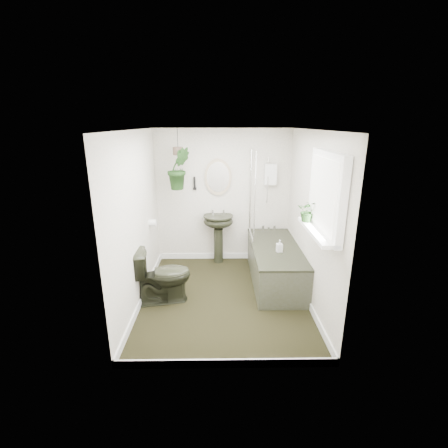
{
  "coord_description": "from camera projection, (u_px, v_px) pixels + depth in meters",
  "views": [
    {
      "loc": [
        -0.06,
        -4.1,
        2.39
      ],
      "look_at": [
        0.0,
        0.15,
        1.05
      ],
      "focal_mm": 26.0,
      "sensor_mm": 36.0,
      "label": 1
    }
  ],
  "objects": [
    {
      "name": "wall_front",
      "position": [
        226.0,
        265.0,
        2.94
      ],
      "size": [
        2.3,
        0.02,
        2.3
      ],
      "primitive_type": "cube",
      "color": "silver",
      "rests_on": "ground"
    },
    {
      "name": "toilet",
      "position": [
        162.0,
        275.0,
        4.43
      ],
      "size": [
        0.84,
        0.58,
        0.78
      ],
      "primitive_type": "imported",
      "rotation": [
        0.0,
        0.0,
        1.78
      ],
      "color": "black",
      "rests_on": "floor"
    },
    {
      "name": "hanging_plant",
      "position": [
        179.0,
        169.0,
        5.1
      ],
      "size": [
        0.45,
        0.4,
        0.66
      ],
      "primitive_type": "imported",
      "rotation": [
        0.0,
        0.0,
        0.37
      ],
      "color": "black",
      "rests_on": "ceiling"
    },
    {
      "name": "shower_box",
      "position": [
        270.0,
        174.0,
        5.45
      ],
      "size": [
        0.2,
        0.1,
        0.35
      ],
      "primitive_type": "cube",
      "color": "white",
      "rests_on": "wall_back"
    },
    {
      "name": "window_recess",
      "position": [
        326.0,
        194.0,
        3.48
      ],
      "size": [
        0.08,
        1.0,
        0.9
      ],
      "primitive_type": "cube",
      "color": "white",
      "rests_on": "wall_right"
    },
    {
      "name": "sill_plant",
      "position": [
        308.0,
        211.0,
        3.85
      ],
      "size": [
        0.29,
        0.28,
        0.26
      ],
      "primitive_type": "imported",
      "rotation": [
        0.0,
        0.0,
        -0.39
      ],
      "color": "black",
      "rests_on": "window_sill"
    },
    {
      "name": "wall_sconce",
      "position": [
        195.0,
        183.0,
        5.5
      ],
      "size": [
        0.04,
        0.04,
        0.22
      ],
      "primitive_type": "cylinder",
      "color": "black",
      "rests_on": "wall_back"
    },
    {
      "name": "bathtub",
      "position": [
        275.0,
        264.0,
        5.03
      ],
      "size": [
        0.72,
        1.72,
        0.58
      ],
      "primitive_type": null,
      "color": "black",
      "rests_on": "floor"
    },
    {
      "name": "wall_left",
      "position": [
        136.0,
        221.0,
        4.27
      ],
      "size": [
        0.02,
        2.8,
        2.3
      ],
      "primitive_type": "cube",
      "color": "silver",
      "rests_on": "ground"
    },
    {
      "name": "soap_bottle",
      "position": [
        280.0,
        246.0,
        4.71
      ],
      "size": [
        0.09,
        0.09,
        0.18
      ],
      "primitive_type": "imported",
      "rotation": [
        0.0,
        0.0,
        0.11
      ],
      "color": "black",
      "rests_on": "bathtub"
    },
    {
      "name": "floor",
      "position": [
        224.0,
        298.0,
        4.63
      ],
      "size": [
        2.3,
        2.8,
        0.02
      ],
      "primitive_type": "cube",
      "color": "black",
      "rests_on": "ground"
    },
    {
      "name": "oval_mirror",
      "position": [
        218.0,
        177.0,
        5.49
      ],
      "size": [
        0.46,
        0.03,
        0.62
      ],
      "primitive_type": "ellipsoid",
      "color": "tan",
      "rests_on": "wall_back"
    },
    {
      "name": "skirting",
      "position": [
        224.0,
        294.0,
        4.61
      ],
      "size": [
        2.3,
        2.8,
        0.1
      ],
      "primitive_type": "cube",
      "color": "white",
      "rests_on": "floor"
    },
    {
      "name": "ceiling",
      "position": [
        224.0,
        129.0,
        3.94
      ],
      "size": [
        2.3,
        2.8,
        0.02
      ],
      "primitive_type": "cube",
      "color": "white",
      "rests_on": "ground"
    },
    {
      "name": "pedestal_sink",
      "position": [
        218.0,
        239.0,
        5.68
      ],
      "size": [
        0.56,
        0.49,
        0.87
      ],
      "primitive_type": null,
      "rotation": [
        0.0,
        0.0,
        -0.12
      ],
      "color": "black",
      "rests_on": "floor"
    },
    {
      "name": "window_blinds",
      "position": [
        322.0,
        194.0,
        3.48
      ],
      "size": [
        0.01,
        0.86,
        0.76
      ],
      "primitive_type": "cube",
      "color": "white",
      "rests_on": "wall_right"
    },
    {
      "name": "window_sill",
      "position": [
        317.0,
        231.0,
        3.61
      ],
      "size": [
        0.18,
        1.0,
        0.04
      ],
      "primitive_type": "cube",
      "color": "white",
      "rests_on": "wall_right"
    },
    {
      "name": "bath_screen",
      "position": [
        253.0,
        195.0,
        5.2
      ],
      "size": [
        0.04,
        0.72,
        1.4
      ],
      "primitive_type": null,
      "color": "silver",
      "rests_on": "bathtub"
    },
    {
      "name": "hanging_pot",
      "position": [
        178.0,
        151.0,
        5.02
      ],
      "size": [
        0.16,
        0.16,
        0.12
      ],
      "primitive_type": "cylinder",
      "color": "#4E3D32",
      "rests_on": "ceiling"
    },
    {
      "name": "wall_right",
      "position": [
        311.0,
        220.0,
        4.3
      ],
      "size": [
        0.02,
        2.8,
        2.3
      ],
      "primitive_type": "cube",
      "color": "silver",
      "rests_on": "ground"
    },
    {
      "name": "wall_back",
      "position": [
        223.0,
        197.0,
        5.63
      ],
      "size": [
        2.3,
        0.02,
        2.3
      ],
      "primitive_type": "cube",
      "color": "silver",
      "rests_on": "ground"
    },
    {
      "name": "toilet_roll_holder",
      "position": [
        152.0,
        223.0,
        5.01
      ],
      "size": [
        0.11,
        0.11,
        0.11
      ],
      "primitive_type": "cylinder",
      "rotation": [
        0.0,
        1.57,
        0.0
      ],
      "color": "white",
      "rests_on": "wall_left"
    }
  ]
}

